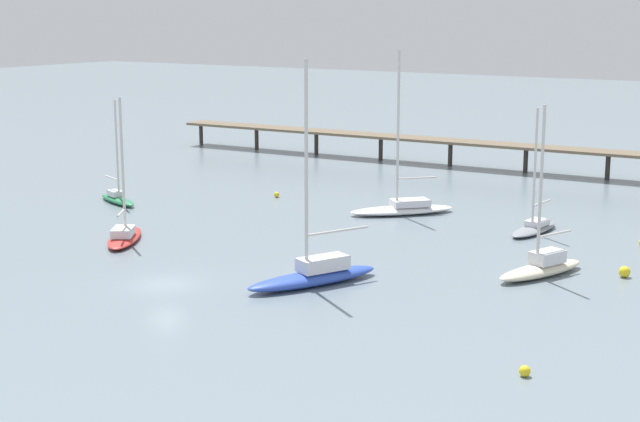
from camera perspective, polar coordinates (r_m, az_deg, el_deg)
ground_plane at (r=62.44m, az=-9.26°, el=-4.37°), size 400.00×400.00×0.00m
pier at (r=102.96m, az=17.78°, el=3.70°), size 81.50×6.44×6.87m
sailboat_gray at (r=77.72m, az=12.73°, el=-0.84°), size 2.59×6.85×9.97m
sailboat_green at (r=89.24m, az=-12.05°, el=0.87°), size 6.44×3.74×9.51m
sailboat_blue at (r=61.40m, az=-0.31°, el=-3.66°), size 6.04×9.57×14.48m
sailboat_red at (r=74.28m, az=-11.65°, el=-1.34°), size 5.79×7.35×11.01m
sailboat_white at (r=82.91m, az=5.00°, el=0.30°), size 8.38×8.65×14.16m
sailboat_cream at (r=65.15m, az=13.16°, el=-3.17°), size 4.59×7.91×11.46m
mooring_buoy_mid at (r=90.16m, az=-2.61°, el=0.99°), size 0.52×0.52×0.52m
mooring_buoy_outer at (r=47.66m, az=12.18°, el=-9.36°), size 0.56×0.56×0.56m
mooring_buoy_far at (r=66.31m, az=17.79°, el=-3.49°), size 0.76×0.76×0.76m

